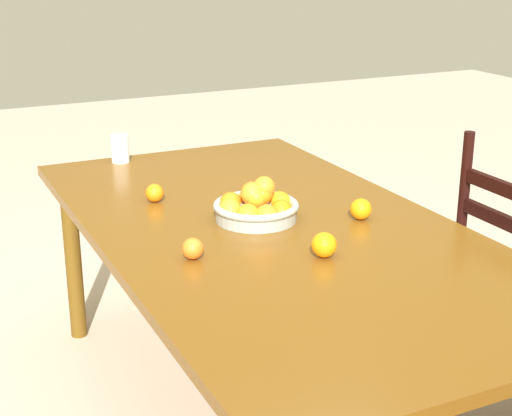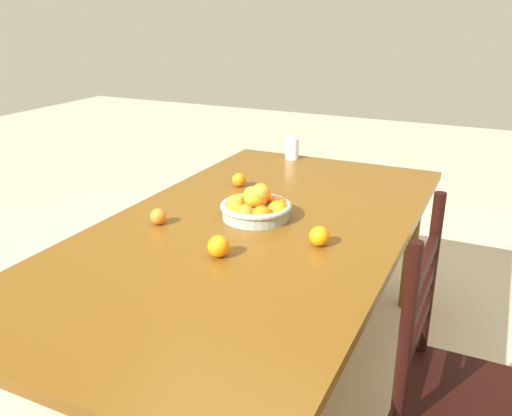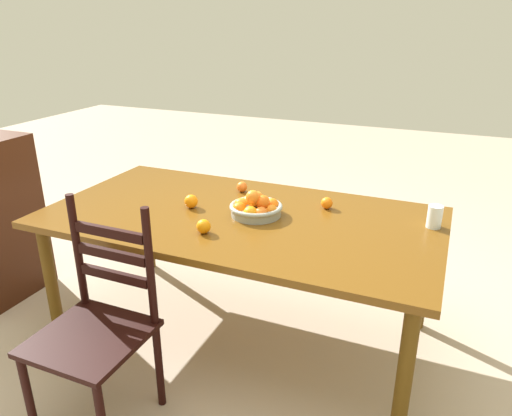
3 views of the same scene
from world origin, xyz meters
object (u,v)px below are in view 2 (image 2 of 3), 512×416
Objects in this scene: fruit_bowl at (256,206)px; orange_loose_2 at (239,180)px; chair_near_window at (461,396)px; dining_table at (253,242)px; orange_loose_0 at (319,236)px; orange_loose_1 at (219,246)px; drinking_glass at (292,148)px; orange_loose_3 at (158,217)px.

fruit_bowl is 0.40m from orange_loose_2.
dining_table is at bearing 69.39° from chair_near_window.
fruit_bowl reaches higher than orange_loose_0.
orange_loose_1 reaches higher than orange_loose_2.
drinking_glass is (-0.95, -0.22, 0.12)m from dining_table.
dining_table is at bearing 112.99° from orange_loose_3.
orange_loose_0 is at bearing 65.23° from chair_near_window.
orange_loose_2 is at bearing 172.93° from orange_loose_3.
dining_table is 0.89m from chair_near_window.
orange_loose_3 is at bearing -82.92° from orange_loose_0.
orange_loose_0 is 0.95× the size of orange_loose_1.
fruit_bowl is at bearing 125.69° from orange_loose_3.
orange_loose_1 is 0.65× the size of drinking_glass.
drinking_glass is at bearing -166.78° from dining_table.
dining_table is 0.37m from orange_loose_3.
orange_loose_3 is (-0.17, -1.13, 0.30)m from chair_near_window.
fruit_bowl is (-0.08, -0.02, 0.11)m from dining_table.
orange_loose_2 is 0.56× the size of drinking_glass.
orange_loose_0 is 0.62m from orange_loose_3.
dining_table is 29.75× the size of orange_loose_0.
orange_loose_3 is (0.08, -0.61, -0.00)m from orange_loose_0.
orange_loose_1 is (-0.02, -0.79, 0.30)m from chair_near_window.
orange_loose_1 is at bearing -50.14° from orange_loose_0.
chair_near_window is 1.31m from orange_loose_2.
fruit_bowl is at bearing -114.85° from orange_loose_0.
dining_table is 32.63× the size of orange_loose_2.
orange_loose_3 is at bearing -113.42° from orange_loose_1.
drinking_glass is (-0.87, -0.20, 0.01)m from fruit_bowl.
dining_table is 0.99m from drinking_glass.
drinking_glass reaches higher than orange_loose_1.
chair_near_window is at bearing 65.01° from fruit_bowl.
dining_table is 18.30× the size of drinking_glass.
drinking_glass reaches higher than orange_loose_0.
orange_loose_0 is (-0.24, -0.52, 0.30)m from chair_near_window.
orange_loose_3 is at bearing -5.50° from drinking_glass.
orange_loose_2 is (-0.69, -0.28, -0.01)m from orange_loose_1.
orange_loose_0 is (0.06, 0.28, 0.10)m from dining_table.
chair_near_window is at bearing 81.55° from orange_loose_3.
dining_table is at bearing -102.63° from orange_loose_0.
drinking_glass is at bearing 174.50° from orange_loose_3.
dining_table is 33.33× the size of orange_loose_3.
fruit_bowl reaches higher than orange_loose_2.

